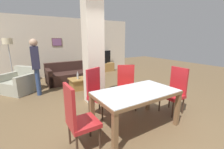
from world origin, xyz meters
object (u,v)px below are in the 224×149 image
Objects in this scene: floor_lamp at (8,46)px; bottle at (78,76)px; dining_chair_far_right at (126,86)px; sofa at (71,75)px; dining_chair_head_left at (78,117)px; dining_chair_far_left at (97,91)px; tv_stand at (103,67)px; coffee_table at (81,83)px; standing_person at (36,63)px; dining_chair_head_right at (175,89)px; armchair at (20,84)px; dining_table at (136,99)px; tv_screen at (103,57)px.

bottle is at bearing -43.79° from floor_lamp.
dining_chair_far_right reaches higher than sofa.
dining_chair_head_left and dining_chair_far_left have the same top height.
sofa is (-0.52, 3.10, -0.29)m from dining_chair_far_right.
dining_chair_far_right is 4.41m from tv_stand.
floor_lamp is at bearing -168.66° from dining_chair_head_left.
coffee_table is 0.44× the size of standing_person.
dining_chair_head_right is 1.00× the size of dining_chair_far_left.
standing_person reaches higher than dining_chair_head_left.
floor_lamp is (-3.36, 4.69, 0.93)m from dining_chair_head_right.
bottle is (-0.09, -1.11, 0.20)m from sofa.
dining_chair_head_right is 0.87× the size of armchair.
standing_person reaches higher than dining_table.
dining_chair_far_left is 0.62× the size of floor_lamp.
sofa is 7.32× the size of bottle.
dining_table reaches higher than bottle.
dining_table is at bearing -65.51° from floor_lamp.
sofa is (1.09, 3.94, -0.29)m from dining_chair_head_left.
dining_chair_far_right is at bearing 47.32° from standing_person.
standing_person is (0.70, -1.65, -0.48)m from floor_lamp.
tv_stand is at bearing -85.19° from dining_chair_far_right.
tv_screen is (0.00, 0.00, 0.55)m from tv_stand.
sofa is at bearing 164.54° from dining_chair_head_left.
tv_screen is at bearing 126.42° from standing_person.
standing_person is (-1.35, 0.18, 0.83)m from coffee_table.
tv_screen is at bearing 147.23° from dining_chair_head_left.
armchair is 1.62m from floor_lamp.
tv_screen reaches higher than tv_stand.
tv_screen is (3.92, 1.31, 0.49)m from armchair.
bottle is at bearing -161.58° from coffee_table.
tv_screen reaches higher than dining_chair_head_left.
dining_chair_head_right is at bearing -98.72° from tv_stand.
dining_chair_far_left reaches higher than bottle.
dining_chair_far_right is 1.81m from dining_chair_head_left.
dining_chair_far_left is 0.63× the size of standing_person.
floor_lamp is at bearing -8.51° from tv_screen.
dining_chair_far_right reaches higher than dining_table.
sofa is 1.62× the size of tv_stand.
dining_chair_head_right is 1.86m from dining_chair_far_left.
dining_chair_far_right is at bearing -56.54° from floor_lamp.
coffee_table is (-1.31, 2.87, -0.38)m from dining_chair_head_right.
coffee_table is at bearing 91.02° from sofa.
armchair is at bearing -168.50° from dining_chair_head_left.
tv_screen is 0.56× the size of standing_person.
armchair is at bearing 6.50° from tv_screen.
armchair is at bearing -24.14° from dining_chair_far_right.
dining_chair_head_right is at bearing 48.57° from standing_person.
coffee_table is at bearing -50.43° from dining_chair_far_right.
armchair reaches higher than dining_table.
sofa reaches higher than coffee_table.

